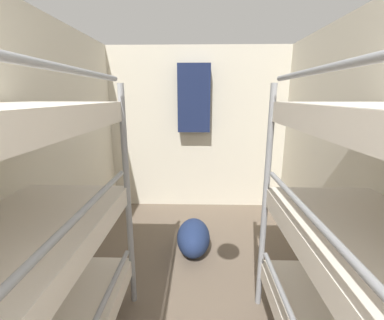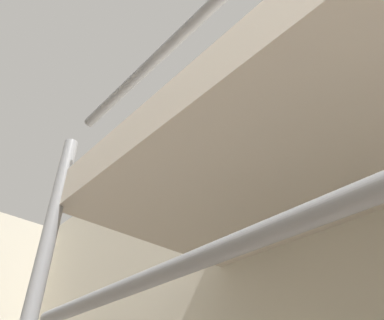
{
  "view_description": "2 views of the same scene",
  "coord_description": "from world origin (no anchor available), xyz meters",
  "views": [
    {
      "loc": [
        0.02,
        0.54,
        1.63
      ],
      "look_at": [
        -0.05,
        3.19,
        0.97
      ],
      "focal_mm": 24.0,
      "sensor_mm": 36.0,
      "label": 1
    },
    {
      "loc": [
        0.13,
        1.27,
        0.92
      ],
      "look_at": [
        0.75,
        1.95,
        1.58
      ],
      "focal_mm": 35.0,
      "sensor_mm": 36.0,
      "label": 2
    }
  ],
  "objects": []
}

